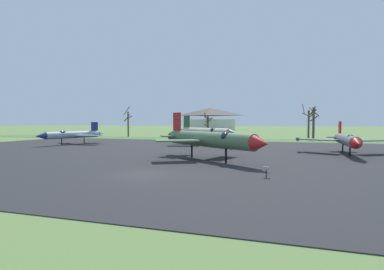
# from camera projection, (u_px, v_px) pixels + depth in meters

# --- Properties ---
(ground_plane) EXTENTS (600.00, 600.00, 0.00)m
(ground_plane) POSITION_uv_depth(u_px,v_px,m) (143.00, 175.00, 25.27)
(ground_plane) COLOR #607F42
(asphalt_apron) EXTENTS (95.21, 57.07, 0.05)m
(asphalt_apron) POSITION_uv_depth(u_px,v_px,m) (201.00, 154.00, 41.55)
(asphalt_apron) COLOR #28282B
(asphalt_apron) RESTS_ON ground
(grass_verge_strip) EXTENTS (155.21, 12.00, 0.06)m
(grass_verge_strip) POSITION_uv_depth(u_px,v_px,m) (241.00, 140.00, 74.39)
(grass_verge_strip) COLOR #4C7337
(grass_verge_strip) RESTS_ON ground
(jet_fighter_front_left) EXTENTS (14.91, 13.36, 5.62)m
(jet_fighter_front_left) POSITION_uv_depth(u_px,v_px,m) (206.00, 132.00, 56.70)
(jet_fighter_front_left) COLOR #B7B293
(jet_fighter_front_left) RESTS_ON ground
(info_placard_front_left) EXTENTS (0.50, 0.36, 0.94)m
(info_placard_front_left) POSITION_uv_depth(u_px,v_px,m) (231.00, 146.00, 47.66)
(info_placard_front_left) COLOR black
(info_placard_front_left) RESTS_ON ground
(jet_fighter_front_right) EXTENTS (14.53, 12.29, 5.55)m
(jet_fighter_front_right) POSITION_uv_depth(u_px,v_px,m) (209.00, 139.00, 34.59)
(jet_fighter_front_right) COLOR #4C6B47
(jet_fighter_front_right) RESTS_ON ground
(info_placard_front_right) EXTENTS (0.48, 0.28, 0.90)m
(info_placard_front_right) POSITION_uv_depth(u_px,v_px,m) (266.00, 171.00, 23.96)
(info_placard_front_right) COLOR black
(info_placard_front_right) RESTS_ON ground
(jet_fighter_rear_center) EXTENTS (12.45, 14.35, 4.41)m
(jet_fighter_rear_center) POSITION_uv_depth(u_px,v_px,m) (346.00, 140.00, 40.27)
(jet_fighter_rear_center) COLOR #565B60
(jet_fighter_rear_center) RESTS_ON ground
(jet_fighter_rear_left) EXTENTS (10.49, 13.73, 4.30)m
(jet_fighter_rear_left) POSITION_uv_depth(u_px,v_px,m) (71.00, 135.00, 58.82)
(jet_fighter_rear_left) COLOR #8EA3B2
(jet_fighter_rear_left) RESTS_ON ground
(bare_tree_far_left) EXTENTS (2.23, 1.97, 8.89)m
(bare_tree_far_left) POSITION_uv_depth(u_px,v_px,m) (128.00, 123.00, 89.35)
(bare_tree_far_left) COLOR #42382D
(bare_tree_far_left) RESTS_ON ground
(bare_tree_left_of_center) EXTENTS (2.45, 2.45, 6.91)m
(bare_tree_left_of_center) POSITION_uv_depth(u_px,v_px,m) (208.00, 125.00, 81.62)
(bare_tree_left_of_center) COLOR #42382D
(bare_tree_left_of_center) RESTS_ON ground
(bare_tree_center) EXTENTS (2.96, 2.94, 8.69)m
(bare_tree_center) POSITION_uv_depth(u_px,v_px,m) (309.00, 122.00, 73.22)
(bare_tree_center) COLOR brown
(bare_tree_center) RESTS_ON ground
(bare_tree_right_of_center) EXTENTS (2.69, 2.72, 7.96)m
(bare_tree_right_of_center) POSITION_uv_depth(u_px,v_px,m) (313.00, 121.00, 76.32)
(bare_tree_right_of_center) COLOR #42382D
(bare_tree_right_of_center) RESTS_ON ground
(visitor_building) EXTENTS (21.28, 15.02, 9.89)m
(visitor_building) POSITION_uv_depth(u_px,v_px,m) (210.00, 120.00, 124.13)
(visitor_building) COLOR beige
(visitor_building) RESTS_ON ground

